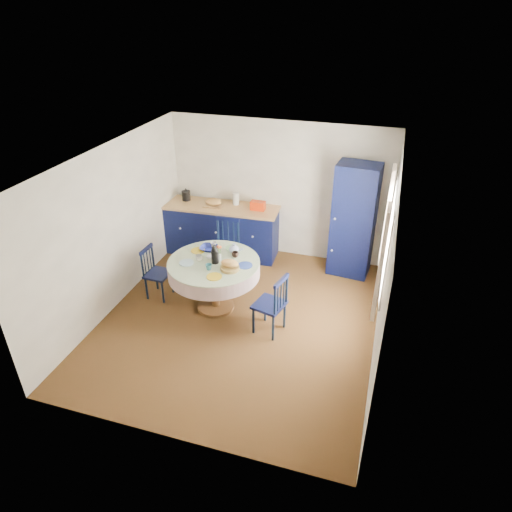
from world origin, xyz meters
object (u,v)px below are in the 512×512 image
at_px(cobalt_bowl, 209,248).
at_px(mug_d, 214,245).
at_px(chair_left, 156,272).
at_px(chair_right, 272,304).
at_px(chair_far, 226,247).
at_px(mug_b, 209,267).
at_px(dining_table, 214,269).
at_px(mug_c, 235,255).
at_px(mug_a, 199,258).
at_px(pantry_cabinet, 354,221).
at_px(kitchen_counter, 221,229).

bearing_deg(cobalt_bowl, mug_d, 69.58).
relative_size(chair_left, chair_right, 0.91).
bearing_deg(chair_far, mug_b, -83.50).
bearing_deg(dining_table, chair_far, 101.13).
bearing_deg(mug_c, chair_far, 119.90).
relative_size(mug_a, mug_c, 1.00).
relative_size(pantry_cabinet, cobalt_bowl, 7.35).
height_order(pantry_cabinet, chair_far, pantry_cabinet).
bearing_deg(dining_table, mug_c, 41.26).
xyz_separation_m(chair_left, chair_far, (0.84, 0.97, 0.08)).
bearing_deg(mug_a, cobalt_bowl, 87.03).
xyz_separation_m(dining_table, chair_right, (0.98, -0.30, -0.23)).
distance_m(chair_far, mug_d, 0.71).
xyz_separation_m(chair_far, chair_right, (1.18, -1.32, -0.04)).
distance_m(chair_left, chair_far, 1.29).
height_order(mug_b, mug_c, mug_b).
relative_size(chair_far, mug_c, 9.44).
bearing_deg(chair_right, chair_far, -124.21).
relative_size(kitchen_counter, cobalt_bowl, 8.07).
bearing_deg(mug_b, pantry_cabinet, 46.74).
height_order(pantry_cabinet, mug_b, pantry_cabinet).
relative_size(chair_left, chair_far, 0.85).
xyz_separation_m(dining_table, chair_far, (-0.20, 1.02, -0.20)).
height_order(mug_c, mug_d, mug_d).
xyz_separation_m(mug_a, mug_d, (0.06, 0.44, 0.00)).
bearing_deg(chair_left, chair_far, -38.12).
bearing_deg(pantry_cabinet, kitchen_counter, -174.40).
bearing_deg(pantry_cabinet, mug_b, -127.65).
height_order(chair_far, mug_a, chair_far).
height_order(mug_a, mug_d, mug_d).
relative_size(dining_table, chair_right, 1.46).
bearing_deg(mug_a, mug_d, 82.61).
bearing_deg(mug_b, mug_d, 105.52).
height_order(kitchen_counter, mug_b, kitchen_counter).
distance_m(pantry_cabinet, chair_left, 3.38).
bearing_deg(chair_right, mug_b, -80.09).
height_order(dining_table, mug_b, dining_table).
bearing_deg(cobalt_bowl, chair_right, -27.08).
height_order(mug_c, cobalt_bowl, mug_c).
bearing_deg(chair_far, chair_left, -133.85).
xyz_separation_m(chair_right, mug_a, (-1.21, 0.27, 0.40)).
xyz_separation_m(dining_table, mug_c, (0.26, 0.22, 0.17)).
bearing_deg(mug_b, mug_a, 139.24).
relative_size(chair_right, mug_d, 9.50).
relative_size(dining_table, cobalt_bowl, 5.13).
height_order(mug_a, mug_c, same).
height_order(kitchen_counter, cobalt_bowl, kitchen_counter).
height_order(pantry_cabinet, mug_c, pantry_cabinet).
distance_m(pantry_cabinet, mug_b, 2.68).
distance_m(kitchen_counter, pantry_cabinet, 2.45).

